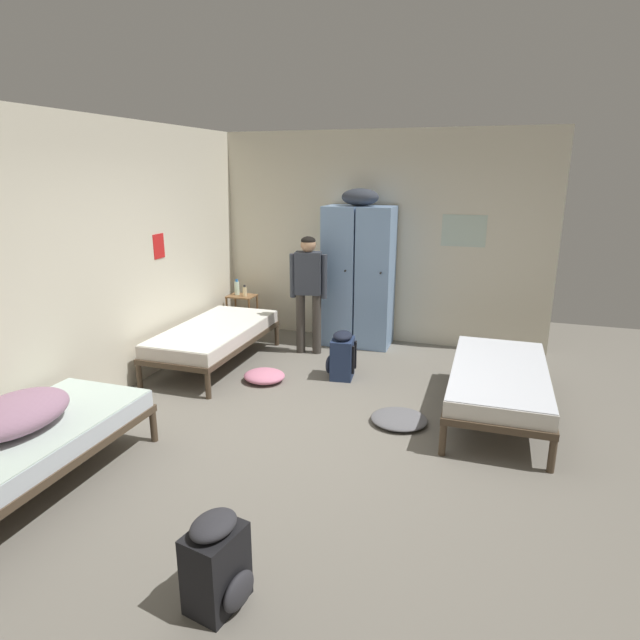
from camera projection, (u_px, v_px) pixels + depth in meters
name	position (u px, v px, depth m)	size (l,w,h in m)	color
ground_plane	(311.00, 426.00, 4.92)	(8.90, 8.90, 0.00)	slate
room_backdrop	(245.00, 251.00, 6.05)	(4.48, 5.62, 2.80)	beige
locker_bank	(359.00, 274.00, 7.00)	(0.90, 0.55, 2.07)	#7A9ECC
shelf_unit	(242.00, 311.00, 7.61)	(0.38, 0.30, 0.57)	brown
bed_left_rear	(215.00, 335.00, 6.38)	(0.90, 1.90, 0.49)	#473828
bed_right	(499.00, 378.00, 5.04)	(0.90, 1.90, 0.49)	#473828
bed_left_front	(25.00, 444.00, 3.83)	(0.90, 1.90, 0.49)	#473828
bedding_heap	(16.00, 414.00, 3.80)	(0.58, 0.83, 0.24)	gray
person_traveler	(308.00, 284.00, 6.66)	(0.47, 0.24, 1.51)	#3D3833
water_bottle	(237.00, 288.00, 7.56)	(0.07, 0.07, 0.23)	silver
lotion_bottle	(245.00, 291.00, 7.47)	(0.06, 0.06, 0.16)	beige
backpack_black	(217.00, 564.00, 2.84)	(0.38, 0.36, 0.55)	black
backpack_navy	(342.00, 356.00, 6.01)	(0.36, 0.34, 0.55)	navy
clothes_pile_grey	(399.00, 419.00, 4.97)	(0.53, 0.50, 0.08)	slate
clothes_pile_pink	(264.00, 376.00, 5.95)	(0.47, 0.43, 0.13)	pink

